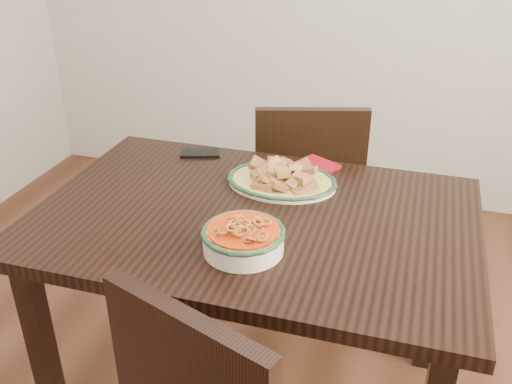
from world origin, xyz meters
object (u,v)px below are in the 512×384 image
(dining_table, at_px, (254,239))
(smartphone, at_px, (200,153))
(chair_far, at_px, (307,190))
(noodle_bowl, at_px, (243,236))
(fish_plate, at_px, (282,172))

(dining_table, bearing_deg, smartphone, 131.48)
(chair_far, relative_size, noodle_bowl, 3.99)
(noodle_bowl, bearing_deg, fish_plate, 90.11)
(dining_table, relative_size, smartphone, 9.15)
(dining_table, relative_size, chair_far, 1.44)
(chair_far, distance_m, noodle_bowl, 0.90)
(dining_table, xyz_separation_m, fish_plate, (0.03, 0.20, 0.14))
(chair_far, relative_size, smartphone, 6.33)
(smartphone, bearing_deg, dining_table, -67.06)
(dining_table, bearing_deg, noodle_bowl, -80.95)
(smartphone, bearing_deg, noodle_bowl, -76.55)
(chair_far, height_order, smartphone, chair_far)
(noodle_bowl, bearing_deg, smartphone, 121.99)
(fish_plate, distance_m, smartphone, 0.37)
(dining_table, height_order, chair_far, chair_far)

